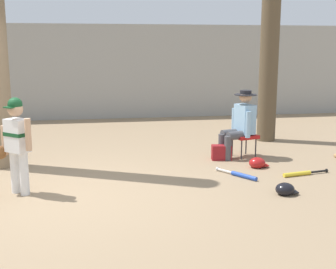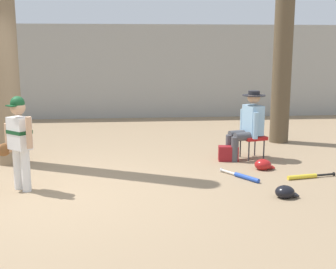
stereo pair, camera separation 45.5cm
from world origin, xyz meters
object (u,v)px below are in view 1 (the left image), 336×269
at_px(bat_yellow_trainer, 301,174).
at_px(batting_helmet_black, 285,189).
at_px(young_ballplayer, 16,140).
at_px(batting_helmet_red, 257,163).
at_px(tree_behind_spectator, 270,36).
at_px(handbag_beside_stool, 221,152).
at_px(bat_blue_youth, 241,175).
at_px(seated_spectator, 240,122).
at_px(folding_stool, 244,137).

distance_m(bat_yellow_trainer, batting_helmet_black, 1.02).
distance_m(young_ballplayer, batting_helmet_red, 3.77).
distance_m(tree_behind_spectator, young_ballplayer, 5.58).
bearing_deg(handbag_beside_stool, tree_behind_spectator, 46.32).
xyz_separation_m(handbag_beside_stool, bat_blue_youth, (-0.01, -1.08, -0.10)).
xyz_separation_m(tree_behind_spectator, handbag_beside_stool, (-1.40, -1.47, -2.04)).
relative_size(seated_spectator, bat_blue_youth, 1.76).
bearing_deg(batting_helmet_black, bat_yellow_trainer, 52.84).
relative_size(folding_stool, handbag_beside_stool, 1.44).
distance_m(folding_stool, bat_yellow_trainer, 1.42).
height_order(young_ballplayer, seated_spectator, young_ballplayer).
xyz_separation_m(handbag_beside_stool, batting_helmet_black, (0.31, -1.97, -0.06)).
bearing_deg(batting_helmet_red, folding_stool, 88.29).
bearing_deg(batting_helmet_black, batting_helmet_red, 84.89).
bearing_deg(folding_stool, batting_helmet_black, -93.92).
xyz_separation_m(folding_stool, bat_blue_youth, (-0.47, -1.23, -0.33)).
bearing_deg(seated_spectator, batting_helmet_black, -91.35).
height_order(seated_spectator, bat_yellow_trainer, seated_spectator).
bearing_deg(folding_stool, batting_helmet_red, -91.71).
xyz_separation_m(folding_stool, handbag_beside_stool, (-0.46, -0.14, -0.23)).
distance_m(tree_behind_spectator, bat_blue_youth, 3.62).
bearing_deg(bat_yellow_trainer, handbag_beside_stool, 128.76).
height_order(folding_stool, handbag_beside_stool, folding_stool).
relative_size(folding_stool, bat_yellow_trainer, 0.62).
xyz_separation_m(handbag_beside_stool, bat_yellow_trainer, (0.93, -1.15, -0.10)).
bearing_deg(tree_behind_spectator, bat_blue_youth, -118.93).
bearing_deg(folding_stool, handbag_beside_stool, -162.66).
distance_m(seated_spectator, bat_blue_youth, 1.40).
distance_m(seated_spectator, batting_helmet_red, 0.91).
xyz_separation_m(young_ballplayer, bat_yellow_trainer, (4.14, 0.17, -0.71)).
xyz_separation_m(young_ballplayer, handbag_beside_stool, (3.21, 1.33, -0.61)).
bearing_deg(batting_helmet_red, bat_yellow_trainer, -48.37).
bearing_deg(bat_blue_youth, folding_stool, 69.21).
bearing_deg(bat_yellow_trainer, tree_behind_spectator, 79.73).
bearing_deg(young_ballplayer, batting_helmet_red, 11.31).
height_order(bat_blue_youth, bat_yellow_trainer, same).
bearing_deg(young_ballplayer, bat_yellow_trainer, 2.42).
relative_size(seated_spectator, batting_helmet_black, 3.96).
distance_m(bat_blue_youth, batting_helmet_black, 0.94).
bearing_deg(tree_behind_spectator, handbag_beside_stool, -133.68).
bearing_deg(handbag_beside_stool, batting_helmet_black, -80.95).
relative_size(seated_spectator, bat_yellow_trainer, 1.51).
bearing_deg(young_ballplayer, handbag_beside_stool, 22.51).
distance_m(handbag_beside_stool, batting_helmet_black, 1.99).
distance_m(young_ballplayer, handbag_beside_stool, 3.53).
bearing_deg(bat_blue_youth, tree_behind_spectator, 61.07).
xyz_separation_m(bat_yellow_trainer, batting_helmet_black, (-0.61, -0.81, 0.04)).
relative_size(tree_behind_spectator, bat_blue_youth, 7.36).
distance_m(seated_spectator, bat_yellow_trainer, 1.52).
relative_size(young_ballplayer, bat_yellow_trainer, 1.64).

